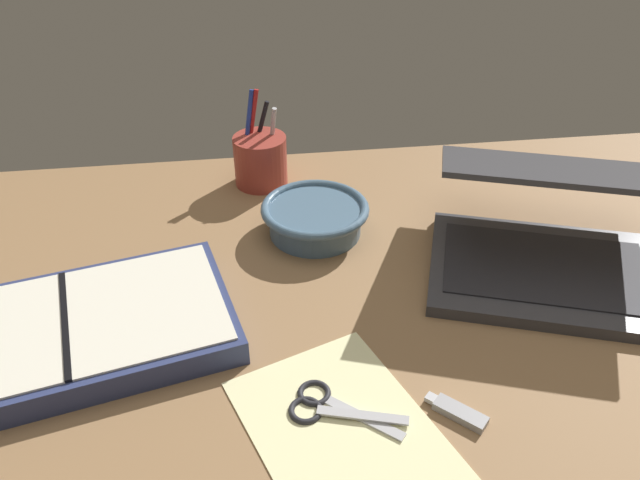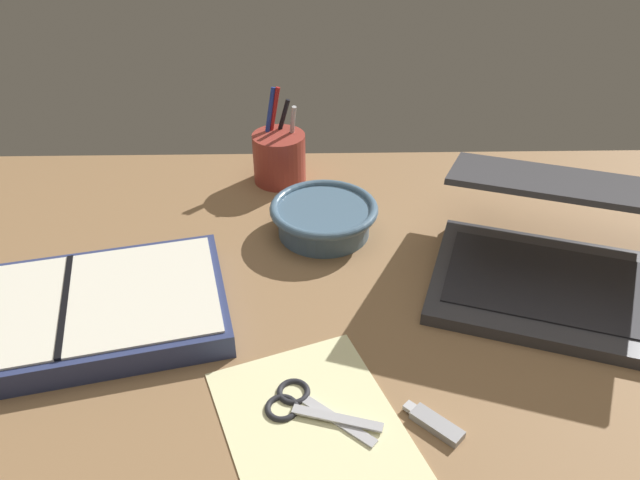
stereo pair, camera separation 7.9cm
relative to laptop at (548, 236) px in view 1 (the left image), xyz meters
The scene contains 8 objects.
desk_top 31.79cm from the laptop, 163.01° to the right, with size 140.00×100.00×2.00cm, color #936D47.
laptop is the anchor object (origin of this frame).
bowl 34.67cm from the laptop, 157.55° to the left, with size 16.95×16.95×5.13cm.
pen_cup 49.92cm from the laptop, 142.27° to the left, with size 9.32×9.32×16.43cm.
planner 66.14cm from the laptop, behind, with size 44.36×31.15×3.91cm.
scissors 42.09cm from the laptop, 148.29° to the right, with size 13.11×9.83×0.80cm.
paper_sheet_front 43.18cm from the laptop, 141.06° to the right, with size 18.39×28.22×0.16cm, color #F4EFB2.
usb_drive 32.97cm from the laptop, 129.78° to the right, with size 6.29×6.15×1.00cm.
Camera 1 is at (-12.37, -59.34, 57.47)cm, focal length 35.00 mm.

